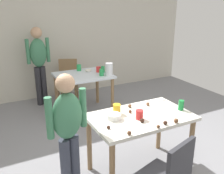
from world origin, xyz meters
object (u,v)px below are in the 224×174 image
object	(u,v)px
person_girl_near	(68,128)
person_adult_far	(39,59)
chair_far_table	(68,78)
mixing_bowl	(114,116)
dining_table_near	(140,124)
dining_table_far	(83,80)
pitcher_far	(109,69)
soda_can	(181,105)

from	to	relation	value
person_girl_near	person_adult_far	world-z (taller)	person_adult_far
chair_far_table	person_adult_far	xyz separation A→B (m)	(-0.55, 0.02, 0.44)
chair_far_table	mixing_bowl	bearing A→B (deg)	-96.48
chair_far_table	person_adult_far	size ratio (longest dim) A/B	0.56
dining_table_near	person_girl_near	world-z (taller)	person_girl_near
dining_table_far	person_adult_far	xyz separation A→B (m)	(-0.61, 0.77, 0.30)
dining_table_far	pitcher_far	distance (m)	0.53
dining_table_near	dining_table_far	world-z (taller)	same
dining_table_near	soda_can	world-z (taller)	soda_can
dining_table_near	mixing_bowl	bearing A→B (deg)	168.57
person_adult_far	pitcher_far	size ratio (longest dim) A/B	6.79
chair_far_table	pitcher_far	world-z (taller)	pitcher_far
chair_far_table	soda_can	world-z (taller)	soda_can
person_adult_far	pitcher_far	bearing A→B (deg)	-47.10
person_girl_near	soda_can	distance (m)	1.39
chair_far_table	person_adult_far	bearing A→B (deg)	177.68
person_girl_near	dining_table_far	bearing A→B (deg)	64.92
dining_table_near	person_adult_far	size ratio (longest dim) A/B	0.76
person_girl_near	pitcher_far	distance (m)	2.08
chair_far_table	mixing_bowl	world-z (taller)	chair_far_table
soda_can	person_girl_near	bearing A→B (deg)	176.41
mixing_bowl	soda_can	size ratio (longest dim) A/B	1.31
dining_table_near	person_adult_far	bearing A→B (deg)	101.93
chair_far_table	soda_can	xyz separation A→B (m)	(0.54, -2.77, 0.31)
person_girl_near	mixing_bowl	world-z (taller)	person_girl_near
person_adult_far	pitcher_far	xyz separation A→B (m)	(0.99, -1.06, -0.07)
person_adult_far	soda_can	world-z (taller)	person_adult_far
person_adult_far	person_girl_near	bearing A→B (deg)	-96.26
dining_table_near	person_girl_near	xyz separation A→B (m)	(-0.87, 0.00, 0.16)
person_girl_near	pitcher_far	bearing A→B (deg)	51.89
chair_far_table	pitcher_far	size ratio (longest dim) A/B	3.80
chair_far_table	mixing_bowl	xyz separation A→B (m)	(-0.30, -2.62, 0.28)
mixing_bowl	dining_table_far	bearing A→B (deg)	79.30
dining_table_near	mixing_bowl	distance (m)	0.35
chair_far_table	pitcher_far	bearing A→B (deg)	-67.29
mixing_bowl	soda_can	bearing A→B (deg)	-10.22
dining_table_far	mixing_bowl	xyz separation A→B (m)	(-0.35, -1.87, 0.14)
dining_table_near	person_adult_far	xyz separation A→B (m)	(-0.57, 2.70, 0.29)
chair_far_table	person_girl_near	xyz separation A→B (m)	(-0.85, -2.68, 0.31)
person_girl_near	pitcher_far	world-z (taller)	person_girl_near
dining_table_far	person_girl_near	world-z (taller)	person_girl_near
dining_table_near	chair_far_table	bearing A→B (deg)	90.39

